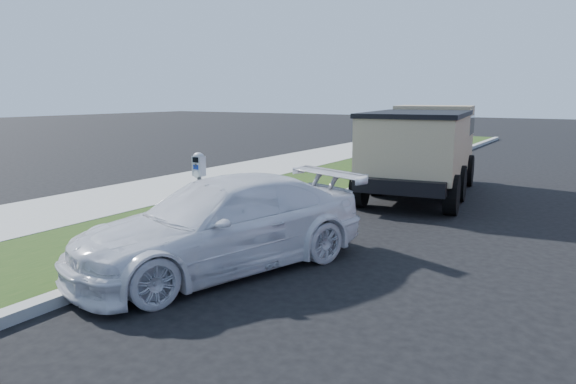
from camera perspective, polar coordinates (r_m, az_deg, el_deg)
The scene contains 5 objects.
ground at distance 7.56m, azimuth 5.07°, elevation -9.72°, with size 120.00×120.00×0.00m, color black.
streetside at distance 12.35m, azimuth -14.09°, elevation -1.63°, with size 6.12×50.00×0.15m.
parking_meter at distance 8.82m, azimuth -9.84°, elevation 1.60°, with size 0.23×0.16×1.55m.
white_wagon at distance 7.98m, azimuth -6.90°, elevation -3.47°, with size 1.94×4.76×1.38m, color white.
dump_truck at distance 14.36m, azimuth 14.78°, elevation 5.06°, with size 3.09×6.22×2.34m.
Camera 1 is at (3.18, -6.34, 2.63)m, focal length 32.00 mm.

